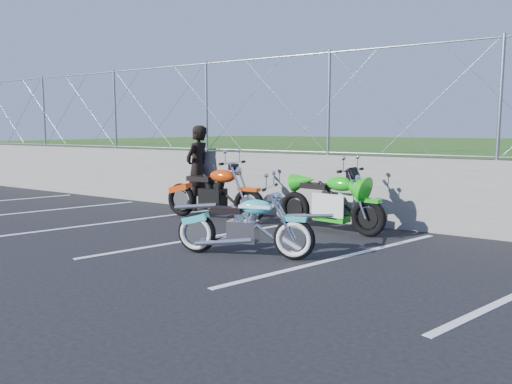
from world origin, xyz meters
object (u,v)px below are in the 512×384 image
Objects in this scene: person_standing at (198,168)px; naked_orange at (215,195)px; cruiser_turquoise at (246,228)px; sportbike_green at (331,204)px.

naked_orange is at bearing 50.18° from person_standing.
cruiser_turquoise is 2.31m from sportbike_green.
naked_orange reaches higher than cruiser_turquoise.
sportbike_green is at bearing 77.36° from person_standing.
cruiser_turquoise is 4.33m from person_standing.
sportbike_green is (0.28, 2.29, 0.07)m from cruiser_turquoise.
person_standing is (-1.10, 0.81, 0.44)m from naked_orange.
sportbike_green is (2.40, 0.25, -0.02)m from naked_orange.
person_standing reaches higher than naked_orange.
naked_orange is 2.41m from sportbike_green.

